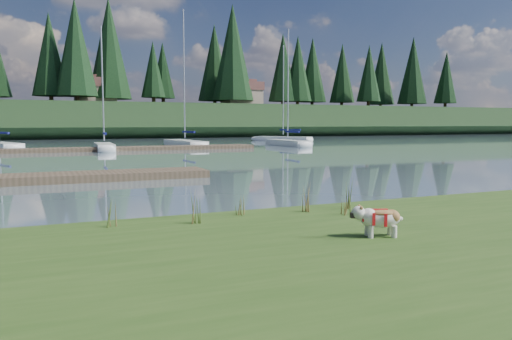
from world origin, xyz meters
name	(u,v)px	position (x,y,z in m)	size (l,w,h in m)	color
ground	(73,152)	(0.00, 30.00, 0.00)	(200.00, 200.00, 0.00)	gray
bank	(259,291)	(0.00, -6.00, 0.17)	(60.00, 9.00, 0.35)	#314D1A
ridge	(55,121)	(0.00, 73.00, 2.50)	(200.00, 20.00, 5.00)	black
bulldog	(379,217)	(2.76, -4.76, 0.67)	(0.88, 0.55, 0.52)	silver
dock_far	(99,149)	(2.00, 30.00, 0.15)	(26.00, 2.20, 0.30)	#4C3D2C
sailboat_bg_2	(104,146)	(2.53, 31.49, 0.33)	(1.62, 6.69, 10.12)	silver
sailboat_bg_3	(182,143)	(10.44, 35.99, 0.32)	(2.38, 9.02, 13.00)	silver
sailboat_bg_4	(285,142)	(19.95, 32.70, 0.33)	(1.66, 7.72, 11.38)	silver
sailboat_bg_5	(278,138)	(24.82, 44.11, 0.32)	(5.93, 7.76, 11.76)	silver
weed_0	(196,208)	(0.28, -2.45, 0.64)	(0.17, 0.14, 0.70)	#475B23
weed_1	(240,207)	(1.34, -2.03, 0.53)	(0.17, 0.14, 0.43)	#475B23
weed_2	(306,198)	(2.75, -2.27, 0.66)	(0.17, 0.14, 0.75)	#475B23
weed_3	(113,214)	(-1.23, -2.19, 0.60)	(0.17, 0.14, 0.59)	#475B23
weed_4	(345,205)	(3.37, -2.84, 0.56)	(0.17, 0.14, 0.50)	#475B23
weed_5	(350,196)	(3.85, -2.30, 0.64)	(0.17, 0.14, 0.70)	#475B23
mud_lip	(172,230)	(0.00, -1.60, 0.07)	(60.00, 0.50, 0.14)	#33281C
conifer_4	(76,47)	(3.00, 66.00, 13.09)	(6.16, 6.16, 15.10)	#382619
conifer_5	(153,69)	(15.00, 70.00, 10.83)	(3.96, 3.96, 10.35)	#382619
conifer_6	(233,52)	(28.00, 68.00, 13.99)	(7.04, 7.04, 17.00)	#382619
conifer_7	(298,69)	(42.00, 71.00, 12.19)	(5.28, 5.28, 13.20)	#382619
conifer_8	(369,73)	(55.00, 67.00, 11.51)	(4.62, 4.62, 11.77)	#382619
conifer_9	(413,70)	(68.00, 70.00, 12.87)	(5.94, 5.94, 14.62)	#382619
house_1	(95,90)	(6.00, 71.00, 7.31)	(6.30, 5.30, 4.65)	gray
house_2	(242,93)	(30.00, 69.00, 7.31)	(6.30, 5.30, 4.65)	gray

